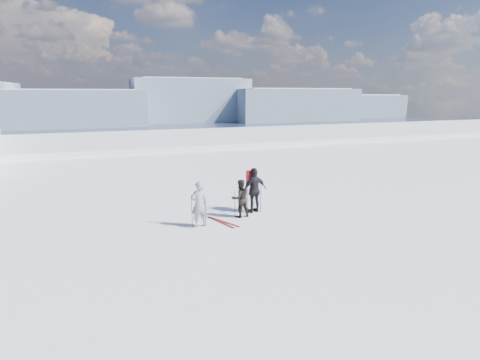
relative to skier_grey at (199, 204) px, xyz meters
The scene contains 8 objects.
lake_basin 27.72m from the skier_grey, 82.62° to the left, with size 820.00×820.00×71.62m.
far_mountain_range 452.56m from the skier_grey, 85.81° to the left, with size 770.00×110.00×53.00m.
skier_grey is the anchor object (origin of this frame).
skier_dark 1.95m from the skier_grey, 16.97° to the left, with size 0.77×0.60×1.58m, color black.
skier_pack 2.82m from the skier_grey, 19.73° to the left, with size 1.14×0.47×1.94m, color black.
backpack 3.17m from the skier_grey, 24.67° to the left, with size 0.41×0.23×0.59m, color red.
ski_poles 1.59m from the skier_grey, 16.55° to the left, with size 3.22×1.04×1.36m.
skis_loose 1.30m from the skier_grey, 10.21° to the left, with size 0.89×1.63×0.03m.
Camera 1 is at (-6.63, -9.76, 4.99)m, focal length 28.00 mm.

